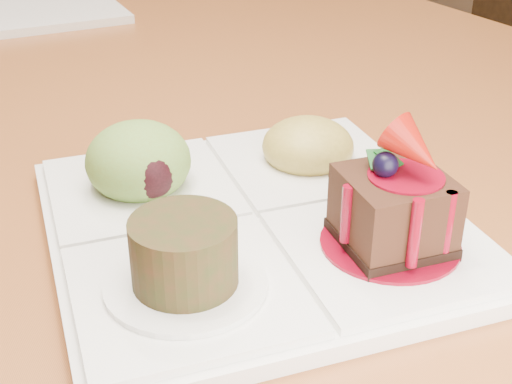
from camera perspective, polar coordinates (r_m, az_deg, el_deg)
dining_table at (r=1.13m, az=-12.42°, el=10.17°), size 1.00×1.80×0.75m
chair_right at (r=1.64m, az=19.72°, el=11.95°), size 0.52×0.52×1.06m
sampler_plate at (r=0.52m, az=-0.40°, el=-1.00°), size 0.34×0.34×0.11m
second_plate at (r=1.16m, az=-17.36°, el=13.78°), size 0.26×0.26×0.01m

